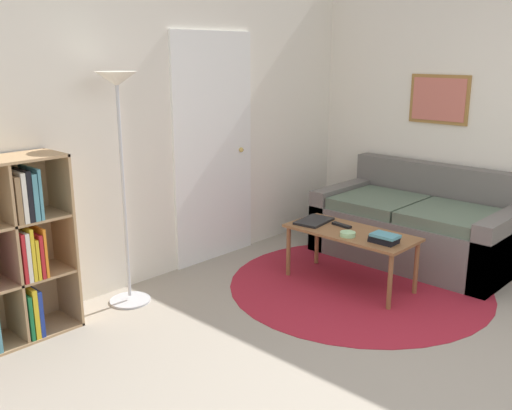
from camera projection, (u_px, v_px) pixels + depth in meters
ground_plane at (459, 406)px, 3.03m from camera, size 14.00×14.00×0.00m
wall_back at (150, 122)px, 4.49m from camera, size 7.75×0.11×2.60m
wall_right at (447, 111)px, 5.26m from camera, size 0.08×5.65×2.60m
rug at (359, 285)px, 4.61m from camera, size 2.08×2.08×0.01m
floor_lamp at (119, 120)px, 3.96m from camera, size 0.30×0.30×1.70m
couch at (419, 227)px, 5.18m from camera, size 0.95×1.70×0.82m
coffee_table at (351, 237)px, 4.53m from camera, size 0.47×1.04×0.45m
laptop at (314, 221)px, 4.75m from camera, size 0.35×0.26×0.02m
bowl at (348, 234)px, 4.39m from camera, size 0.12×0.12×0.04m
book_stack_on_table at (384, 238)px, 4.23m from camera, size 0.15×0.21×0.07m
remote at (342, 225)px, 4.64m from camera, size 0.06×0.18×0.02m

